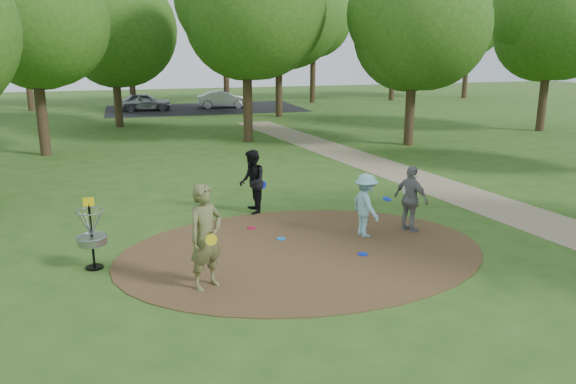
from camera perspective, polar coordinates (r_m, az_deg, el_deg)
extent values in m
plane|color=#2D5119|center=(12.81, 1.50, -6.08)|extent=(100.00, 100.00, 0.00)
cylinder|color=#47301C|center=(12.80, 1.50, -6.04)|extent=(8.40, 8.40, 0.02)
cube|color=#8C7A5B|center=(17.42, 20.23, -1.32)|extent=(7.55, 39.89, 0.01)
cube|color=black|center=(42.03, -8.44, 8.39)|extent=(14.00, 8.00, 0.01)
imported|color=brown|center=(10.75, -8.36, -4.55)|extent=(0.90, 0.81, 2.06)
cylinder|color=gold|center=(10.43, -7.80, -4.82)|extent=(0.22, 0.05, 0.22)
imported|color=#90CAD7|center=(13.73, 7.90, -1.34)|extent=(0.69, 1.07, 1.56)
cylinder|color=#0C2FDB|center=(13.88, 10.02, -0.69)|extent=(0.30, 0.30, 0.08)
imported|color=black|center=(15.49, -3.66, 1.03)|extent=(0.74, 0.92, 1.78)
cylinder|color=#0C1BCC|center=(15.56, -2.60, 0.74)|extent=(0.23, 0.12, 0.22)
imported|color=gray|center=(14.23, 12.38, -0.70)|extent=(0.78, 1.07, 1.69)
cylinder|color=silver|center=(14.13, 11.86, 0.20)|extent=(0.23, 0.11, 0.22)
cylinder|color=#197DC8|center=(13.55, -0.72, -4.76)|extent=(0.22, 0.22, 0.02)
cylinder|color=#0B26CB|center=(12.70, 7.60, -6.27)|extent=(0.22, 0.22, 0.02)
cylinder|color=#BF1338|center=(14.36, -3.74, -3.65)|extent=(0.22, 0.22, 0.02)
imported|color=#9A9BA1|center=(41.46, -14.38, 8.88)|extent=(3.70, 1.49, 1.26)
imported|color=#B8B9C1|center=(42.20, -6.62, 9.32)|extent=(3.92, 1.78, 1.25)
cylinder|color=black|center=(12.35, -19.30, -4.41)|extent=(0.05, 0.05, 1.35)
cylinder|color=black|center=(12.58, -19.05, -7.24)|extent=(0.36, 0.36, 0.04)
cylinder|color=gray|center=(12.37, -19.28, -4.66)|extent=(0.60, 0.60, 0.16)
torus|color=gray|center=(12.35, -19.31, -4.30)|extent=(0.63, 0.63, 0.03)
torus|color=gray|center=(12.19, -19.53, -1.86)|extent=(0.58, 0.58, 0.02)
cube|color=yellow|center=(12.13, -19.61, -0.95)|extent=(0.22, 0.02, 0.18)
cylinder|color=#332316|center=(25.75, -23.77, 7.61)|extent=(0.44, 0.44, 3.80)
sphere|color=#2A4D14|center=(25.63, -24.57, 15.04)|extent=(5.28, 5.28, 5.28)
cylinder|color=#332316|center=(27.11, -4.13, 9.51)|extent=(0.44, 0.44, 4.18)
sphere|color=#2A4D14|center=(27.03, -4.28, 17.68)|extent=(6.44, 6.44, 6.44)
cylinder|color=#332316|center=(26.74, 12.30, 8.53)|extent=(0.44, 0.44, 3.61)
sphere|color=#2A4D14|center=(26.61, 12.71, 15.77)|extent=(5.72, 5.72, 5.72)
cylinder|color=#332316|center=(33.52, -16.94, 9.27)|extent=(0.44, 0.44, 3.42)
sphere|color=#2A4D14|center=(33.40, -17.38, 15.08)|extent=(6.17, 6.17, 6.17)
cylinder|color=#332316|center=(36.77, -0.94, 11.07)|extent=(0.44, 0.44, 4.37)
sphere|color=#2A4D14|center=(36.73, -0.97, 17.50)|extent=(7.05, 7.05, 7.05)
cylinder|color=#332316|center=(33.48, 24.51, 8.91)|extent=(0.44, 0.44, 3.80)
sphere|color=#2A4D14|center=(33.39, 25.16, 14.86)|extent=(5.78, 5.78, 5.78)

